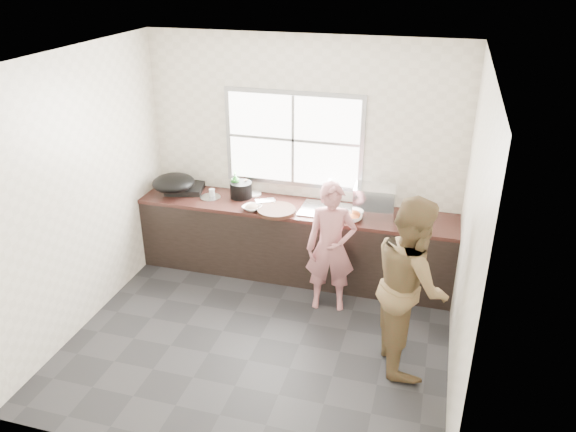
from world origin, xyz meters
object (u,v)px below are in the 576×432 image
(bowl_mince, at_px, (252,208))
(burner, at_px, (185,188))
(woman, at_px, (331,252))
(pot_lid_left, at_px, (210,197))
(bowl_held, at_px, (334,217))
(pot_lid_right, at_px, (193,191))
(bowl_crabs, at_px, (352,218))
(plate_food, at_px, (253,194))
(person_side, at_px, (411,284))
(bottle_green, at_px, (235,184))
(bottle_brown_tall, at_px, (247,188))
(black_pot, at_px, (241,190))
(bottle_brown_short, at_px, (240,186))
(glass_jar, at_px, (212,193))
(cutting_board, at_px, (276,210))
(wok, at_px, (174,183))
(dish_rack, at_px, (374,201))

(bowl_mince, bearing_deg, burner, 161.23)
(woman, xyz_separation_m, pot_lid_left, (-1.55, 0.54, 0.21))
(bowl_held, height_order, pot_lid_right, bowl_held)
(bowl_crabs, height_order, plate_food, bowl_crabs)
(person_side, distance_m, pot_lid_right, 2.98)
(bottle_green, bearing_deg, bowl_mince, -46.09)
(bottle_green, height_order, bottle_brown_tall, bottle_green)
(plate_food, relative_size, bottle_brown_tall, 1.11)
(person_side, distance_m, pot_lid_left, 2.69)
(woman, height_order, pot_lid_right, woman)
(black_pot, bearing_deg, bowl_held, -14.48)
(bowl_crabs, bearing_deg, burner, 172.09)
(bottle_brown_tall, bearing_deg, bottle_green, -157.81)
(woman, relative_size, bottle_brown_tall, 7.23)
(person_side, distance_m, bottle_green, 2.53)
(bottle_brown_short, distance_m, pot_lid_left, 0.38)
(bottle_brown_tall, relative_size, pot_lid_right, 0.76)
(black_pot, relative_size, plate_food, 1.27)
(bowl_crabs, distance_m, glass_jar, 1.70)
(cutting_board, xyz_separation_m, black_pot, (-0.52, 0.29, 0.07))
(cutting_board, relative_size, pot_lid_right, 1.76)
(bowl_crabs, bearing_deg, glass_jar, 173.63)
(bottle_brown_tall, bearing_deg, bowl_mince, -62.74)
(bowl_held, height_order, burner, burner)
(bowl_mince, relative_size, glass_jar, 2.10)
(cutting_board, distance_m, bowl_crabs, 0.84)
(bottle_brown_tall, xyz_separation_m, glass_jar, (-0.38, -0.15, -0.04))
(glass_jar, xyz_separation_m, pot_lid_right, (-0.28, 0.07, -0.04))
(pot_lid_left, bearing_deg, plate_food, 27.34)
(bottle_green, height_order, glass_jar, bottle_green)
(bowl_held, relative_size, burner, 0.43)
(bowl_mince, height_order, pot_lid_left, bowl_mince)
(person_side, relative_size, black_pot, 6.44)
(bowl_crabs, relative_size, glass_jar, 1.81)
(burner, bearing_deg, bowl_mince, -18.77)
(bottle_brown_short, bearing_deg, bowl_crabs, -15.84)
(bottle_brown_tall, bearing_deg, cutting_board, -37.06)
(bottle_brown_short, height_order, pot_lid_right, bottle_brown_short)
(woman, relative_size, wok, 2.65)
(black_pot, relative_size, dish_rack, 0.58)
(pot_lid_left, bearing_deg, bottle_brown_tall, 25.11)
(bowl_mince, relative_size, black_pot, 0.78)
(bowl_held, distance_m, bottle_brown_tall, 1.18)
(plate_food, distance_m, burner, 0.83)
(person_side, xyz_separation_m, pot_lid_right, (-2.68, 1.31, 0.04))
(cutting_board, height_order, dish_rack, dish_rack)
(pot_lid_right, bearing_deg, bowl_held, -9.25)
(bowl_held, bearing_deg, plate_food, 158.55)
(woman, bearing_deg, burner, 150.89)
(bowl_crabs, height_order, dish_rack, dish_rack)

